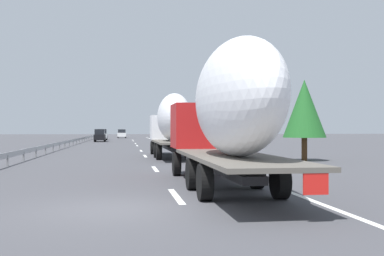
{
  "coord_description": "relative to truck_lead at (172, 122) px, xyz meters",
  "views": [
    {
      "loc": [
        -11.88,
        -0.26,
        2.02
      ],
      "look_at": [
        18.12,
        -4.64,
        2.08
      ],
      "focal_mm": 43.49,
      "sensor_mm": 36.0,
      "label": 1
    }
  ],
  "objects": [
    {
      "name": "lane_stripe_4",
      "position": [
        23.91,
        1.8,
        -2.51
      ],
      "size": [
        3.2,
        0.2,
        0.01
      ],
      "primitive_type": "cube",
      "color": "white",
      "rests_on": "ground_plane"
    },
    {
      "name": "truck_lead",
      "position": [
        0.0,
        0.0,
        0.0
      ],
      "size": [
        12.52,
        2.55,
        4.43
      ],
      "color": "silver",
      "rests_on": "ground_plane"
    },
    {
      "name": "lane_stripe_7",
      "position": [
        49.02,
        1.8,
        -2.51
      ],
      "size": [
        3.2,
        0.2,
        0.01
      ],
      "primitive_type": "cube",
      "color": "white",
      "rests_on": "ground_plane"
    },
    {
      "name": "lane_stripe_6",
      "position": [
        44.65,
        1.8,
        -2.51
      ],
      "size": [
        3.2,
        0.2,
        0.01
      ],
      "primitive_type": "cube",
      "color": "white",
      "rests_on": "ground_plane"
    },
    {
      "name": "lane_stripe_2",
      "position": [
        2.12,
        1.8,
        -2.51
      ],
      "size": [
        3.2,
        0.2,
        0.01
      ],
      "primitive_type": "cube",
      "color": "white",
      "rests_on": "ground_plane"
    },
    {
      "name": "ground_plane",
      "position": [
        19.32,
        3.6,
        -2.51
      ],
      "size": [
        260.0,
        260.0,
        0.0
      ],
      "primitive_type": "plane",
      "color": "#424247"
    },
    {
      "name": "lane_stripe_9",
      "position": [
        54.61,
        1.8,
        -2.51
      ],
      "size": [
        3.2,
        0.2,
        0.01
      ],
      "primitive_type": "cube",
      "color": "white",
      "rests_on": "ground_plane"
    },
    {
      "name": "tree_2",
      "position": [
        42.7,
        -9.44,
        1.46
      ],
      "size": [
        3.08,
        3.08,
        6.45
      ],
      "color": "#472D19",
      "rests_on": "ground_plane"
    },
    {
      "name": "tree_0",
      "position": [
        -4.38,
        -8.0,
        0.79
      ],
      "size": [
        2.72,
        2.72,
        5.17
      ],
      "color": "#472D19",
      "rests_on": "ground_plane"
    },
    {
      "name": "car_white_van",
      "position": [
        72.64,
        3.87,
        -1.55
      ],
      "size": [
        4.67,
        1.9,
        1.93
      ],
      "color": "white",
      "rests_on": "ground_plane"
    },
    {
      "name": "road_sign",
      "position": [
        19.33,
        -3.1,
        -0.33
      ],
      "size": [
        0.1,
        0.9,
        3.16
      ],
      "color": "gray",
      "rests_on": "ground_plane"
    },
    {
      "name": "edge_line_right",
      "position": [
        24.32,
        -1.9,
        -2.51
      ],
      "size": [
        110.0,
        0.2,
        0.01
      ],
      "primitive_type": "cube",
      "color": "white",
      "rests_on": "ground_plane"
    },
    {
      "name": "lane_stripe_5",
      "position": [
        32.19,
        1.8,
        -2.51
      ],
      "size": [
        3.2,
        0.2,
        0.01
      ],
      "primitive_type": "cube",
      "color": "white",
      "rests_on": "ground_plane"
    },
    {
      "name": "lane_stripe_3",
      "position": [
        10.49,
        1.8,
        -2.51
      ],
      "size": [
        3.2,
        0.2,
        0.01
      ],
      "primitive_type": "cube",
      "color": "white",
      "rests_on": "ground_plane"
    },
    {
      "name": "tree_1",
      "position": [
        28.91,
        -7.33,
        2.27
      ],
      "size": [
        3.35,
        3.35,
        7.75
      ],
      "color": "#472D19",
      "rests_on": "ground_plane"
    },
    {
      "name": "lane_stripe_8",
      "position": [
        46.32,
        1.8,
        -2.51
      ],
      "size": [
        3.2,
        0.2,
        0.01
      ],
      "primitive_type": "cube",
      "color": "white",
      "rests_on": "ground_plane"
    },
    {
      "name": "tree_3",
      "position": [
        25.3,
        -6.8,
        2.3
      ],
      "size": [
        3.33,
        3.33,
        7.77
      ],
      "color": "#472D19",
      "rests_on": "ground_plane"
    },
    {
      "name": "lane_stripe_0",
      "position": [
        -18.68,
        1.8,
        -2.51
      ],
      "size": [
        3.2,
        0.2,
        0.01
      ],
      "primitive_type": "cube",
      "color": "white",
      "rests_on": "ground_plane"
    },
    {
      "name": "guardrail_median",
      "position": [
        22.32,
        9.6,
        -1.93
      ],
      "size": [
        94.0,
        0.1,
        0.76
      ],
      "color": "#9EA0A5",
      "rests_on": "ground_plane"
    },
    {
      "name": "truck_trailing",
      "position": [
        -17.74,
        0.0,
        0.13
      ],
      "size": [
        13.09,
        2.55,
        4.71
      ],
      "color": "#B21919",
      "rests_on": "ground_plane"
    },
    {
      "name": "lane_stripe_1",
      "position": [
        -9.14,
        1.8,
        -2.51
      ],
      "size": [
        3.2,
        0.2,
        0.01
      ],
      "primitive_type": "cube",
      "color": "white",
      "rests_on": "ground_plane"
    },
    {
      "name": "car_silver_hatch",
      "position": [
        53.11,
        7.31,
        -1.52
      ],
      "size": [
        4.0,
        1.81,
        2.0
      ],
      "color": "#ADB2B7",
      "rests_on": "ground_plane"
    },
    {
      "name": "car_black_suv",
      "position": [
        42.16,
        7.14,
        -1.53
      ],
      "size": [
        4.66,
        1.72,
        1.99
      ],
      "color": "black",
      "rests_on": "ground_plane"
    }
  ]
}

